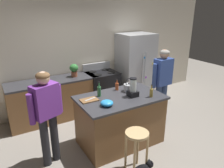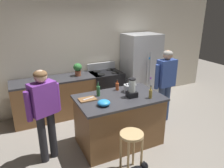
{
  "view_description": "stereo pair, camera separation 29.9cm",
  "coord_description": "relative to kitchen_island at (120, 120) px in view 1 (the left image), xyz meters",
  "views": [
    {
      "loc": [
        -1.92,
        -2.98,
        2.46
      ],
      "look_at": [
        0.0,
        0.3,
        1.1
      ],
      "focal_mm": 34.1,
      "sensor_mm": 36.0,
      "label": 1
    },
    {
      "loc": [
        -1.65,
        -3.12,
        2.46
      ],
      "look_at": [
        0.0,
        0.3,
        1.1
      ],
      "focal_mm": 34.1,
      "sensor_mm": 36.0,
      "label": 2
    }
  ],
  "objects": [
    {
      "name": "tea_kettle",
      "position": [
        0.29,
        0.15,
        0.55
      ],
      "size": [
        0.28,
        0.2,
        0.27
      ],
      "color": "#B7BABF",
      "rests_on": "kitchen_island"
    },
    {
      "name": "bottle_vinegar",
      "position": [
        0.47,
        -0.29,
        0.56
      ],
      "size": [
        0.06,
        0.06,
        0.24
      ],
      "color": "olive",
      "rests_on": "kitchen_island"
    },
    {
      "name": "bar_stool",
      "position": [
        -0.2,
        -0.79,
        0.07
      ],
      "size": [
        0.36,
        0.36,
        0.7
      ],
      "color": "tan",
      "rests_on": "ground_plane"
    },
    {
      "name": "back_counter_run",
      "position": [
        -0.8,
        1.55,
        -0.0
      ],
      "size": [
        2.0,
        0.64,
        0.95
      ],
      "color": "brown",
      "rests_on": "ground_plane"
    },
    {
      "name": "refrigerator",
      "position": [
        1.43,
        1.5,
        0.44
      ],
      "size": [
        0.9,
        0.73,
        1.84
      ],
      "color": "#B7BABF",
      "rests_on": "ground_plane"
    },
    {
      "name": "ground_plane",
      "position": [
        0.0,
        0.0,
        -0.48
      ],
      "size": [
        14.0,
        14.0,
        0.0
      ],
      "primitive_type": "plane",
      "color": "gray"
    },
    {
      "name": "person_by_island_left",
      "position": [
        -1.3,
        0.1,
        0.49
      ],
      "size": [
        0.58,
        0.35,
        1.59
      ],
      "color": "#26262B",
      "rests_on": "ground_plane"
    },
    {
      "name": "bottle_olive_oil",
      "position": [
        -0.32,
        0.21,
        0.57
      ],
      "size": [
        0.07,
        0.07,
        0.28
      ],
      "color": "#2D6638",
      "rests_on": "kitchen_island"
    },
    {
      "name": "bottle_cooking_sauce",
      "position": [
        0.12,
        0.32,
        0.55
      ],
      "size": [
        0.06,
        0.06,
        0.22
      ],
      "color": "#B24C26",
      "rests_on": "kitchen_island"
    },
    {
      "name": "kitchen_island",
      "position": [
        0.0,
        0.0,
        0.0
      ],
      "size": [
        1.54,
        0.95,
        0.95
      ],
      "color": "brown",
      "rests_on": "ground_plane"
    },
    {
      "name": "blender_appliance",
      "position": [
        0.21,
        -0.09,
        0.62
      ],
      "size": [
        0.17,
        0.17,
        0.35
      ],
      "color": "black",
      "rests_on": "kitchen_island"
    },
    {
      "name": "potted_plant",
      "position": [
        -0.29,
        1.55,
        0.65
      ],
      "size": [
        0.2,
        0.2,
        0.3
      ],
      "color": "brown",
      "rests_on": "back_counter_run"
    },
    {
      "name": "cutting_board",
      "position": [
        -0.56,
        0.13,
        0.48
      ],
      "size": [
        0.3,
        0.2,
        0.02
      ],
      "primitive_type": "cube",
      "color": "brown",
      "rests_on": "kitchen_island"
    },
    {
      "name": "stove_range",
      "position": [
        0.42,
        1.52,
        0.01
      ],
      "size": [
        0.76,
        0.65,
        1.13
      ],
      "color": "black",
      "rests_on": "ground_plane"
    },
    {
      "name": "person_by_sink_right",
      "position": [
        1.3,
        0.31,
        0.51
      ],
      "size": [
        0.59,
        0.24,
        1.64
      ],
      "color": "#384C7A",
      "rests_on": "ground_plane"
    },
    {
      "name": "chef_knife",
      "position": [
        -0.54,
        0.13,
        0.5
      ],
      "size": [
        0.22,
        0.09,
        0.01
      ],
      "primitive_type": "cube",
      "rotation": [
        0.0,
        0.0,
        0.26
      ],
      "color": "#B7BABF",
      "rests_on": "cutting_board"
    },
    {
      "name": "mixing_bowl",
      "position": [
        -0.4,
        -0.21,
        0.52
      ],
      "size": [
        0.21,
        0.21,
        0.1
      ],
      "primitive_type": "ellipsoid",
      "color": "#268CD8",
      "rests_on": "kitchen_island"
    },
    {
      "name": "back_wall",
      "position": [
        0.0,
        1.95,
        0.87
      ],
      "size": [
        8.0,
        0.1,
        2.7
      ],
      "primitive_type": "cube",
      "color": "beige",
      "rests_on": "ground_plane"
    }
  ]
}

